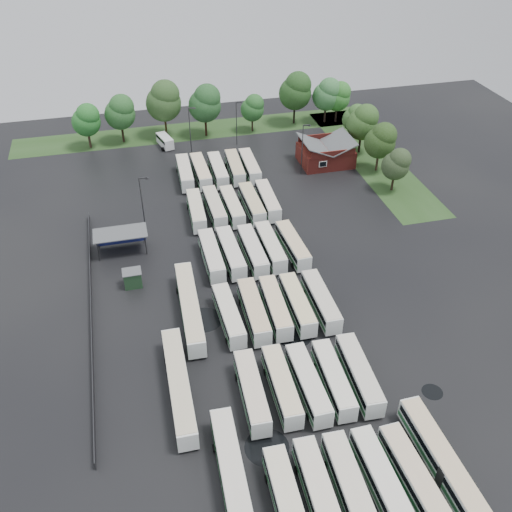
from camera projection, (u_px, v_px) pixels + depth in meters
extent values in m
plane|color=black|center=(263.00, 324.00, 76.17)|extent=(160.00, 160.00, 0.00)
cube|color=maroon|center=(325.00, 155.00, 113.45)|extent=(10.00, 8.00, 3.40)
cube|color=#4C4F51|center=(314.00, 145.00, 111.43)|extent=(5.07, 8.60, 2.19)
cube|color=#4C4F51|center=(338.00, 142.00, 112.41)|extent=(5.07, 8.60, 2.19)
cube|color=maroon|center=(333.00, 154.00, 109.02)|extent=(9.00, 0.20, 1.20)
cube|color=silver|center=(323.00, 164.00, 109.71)|extent=(1.60, 0.12, 1.20)
cylinder|color=#2D2D30|center=(98.00, 252.00, 86.77)|extent=(0.16, 0.16, 3.40)
cylinder|color=#2D2D30|center=(146.00, 245.00, 88.18)|extent=(0.16, 0.16, 3.40)
cylinder|color=#2D2D30|center=(98.00, 240.00, 89.27)|extent=(0.16, 0.16, 3.40)
cylinder|color=#2D2D30|center=(144.00, 234.00, 90.69)|extent=(0.16, 0.16, 3.40)
cube|color=#4C4F51|center=(120.00, 233.00, 87.67)|extent=(8.20, 4.20, 0.15)
cube|color=navy|center=(121.00, 237.00, 90.28)|extent=(7.60, 0.08, 2.60)
cube|color=#18351C|center=(133.00, 279.00, 82.13)|extent=(2.50, 2.00, 2.50)
cube|color=#4C4F51|center=(132.00, 271.00, 81.36)|extent=(2.70, 2.20, 0.12)
cube|color=#25431A|center=(199.00, 130.00, 127.38)|extent=(80.00, 10.00, 0.01)
cube|color=#25431A|center=(371.00, 158.00, 116.41)|extent=(10.00, 50.00, 0.01)
cube|color=#2D2D30|center=(91.00, 309.00, 77.73)|extent=(0.10, 50.00, 1.20)
cube|color=silver|center=(287.00, 502.00, 53.89)|extent=(2.60, 10.99, 2.50)
cube|color=black|center=(287.00, 499.00, 53.60)|extent=(2.64, 10.55, 0.80)
cube|color=#1B5D2C|center=(287.00, 505.00, 54.22)|extent=(2.63, 10.77, 0.55)
cube|color=beige|center=(287.00, 494.00, 53.13)|extent=(2.49, 10.66, 0.11)
cylinder|color=black|center=(277.00, 477.00, 57.37)|extent=(2.32, 0.87, 0.87)
cube|color=silver|center=(319.00, 492.00, 54.69)|extent=(2.68, 11.09, 2.52)
cube|color=black|center=(319.00, 489.00, 54.39)|extent=(2.72, 10.65, 0.81)
cube|color=#1D5C2F|center=(318.00, 496.00, 55.01)|extent=(2.72, 10.87, 0.56)
cube|color=beige|center=(319.00, 485.00, 53.92)|extent=(2.57, 10.76, 0.11)
cylinder|color=black|center=(306.00, 468.00, 58.19)|extent=(2.34, 0.88, 0.88)
cube|color=silver|center=(350.00, 488.00, 55.03)|extent=(2.76, 11.36, 2.59)
cube|color=black|center=(351.00, 485.00, 54.73)|extent=(2.80, 10.92, 0.83)
cube|color=#265936|center=(350.00, 491.00, 55.36)|extent=(2.80, 11.14, 0.57)
cube|color=beige|center=(351.00, 480.00, 54.24)|extent=(2.65, 11.02, 0.11)
cylinder|color=black|center=(336.00, 464.00, 58.62)|extent=(2.40, 0.90, 0.90)
cube|color=silver|center=(381.00, 479.00, 55.84)|extent=(2.33, 10.88, 2.49)
cube|color=black|center=(382.00, 476.00, 55.55)|extent=(2.39, 10.45, 0.80)
cube|color=#2A5C34|center=(380.00, 482.00, 56.16)|extent=(2.38, 10.67, 0.55)
cube|color=white|center=(383.00, 472.00, 55.08)|extent=(2.24, 10.56, 0.11)
cylinder|color=black|center=(365.00, 457.00, 59.30)|extent=(2.31, 0.87, 0.87)
cube|color=silver|center=(412.00, 475.00, 56.19)|extent=(2.64, 10.88, 2.48)
cube|color=black|center=(413.00, 472.00, 55.90)|extent=(2.68, 10.45, 0.79)
cube|color=#165625|center=(411.00, 479.00, 56.51)|extent=(2.68, 10.66, 0.54)
cube|color=beige|center=(414.00, 468.00, 55.43)|extent=(2.54, 10.55, 0.11)
cylinder|color=black|center=(395.00, 453.00, 59.63)|extent=(2.30, 0.86, 0.86)
cube|color=silver|center=(252.00, 392.00, 64.70)|extent=(2.73, 11.07, 2.52)
cube|color=black|center=(252.00, 389.00, 64.41)|extent=(2.77, 10.63, 0.81)
cube|color=#276136|center=(252.00, 395.00, 65.03)|extent=(2.77, 10.85, 0.55)
cube|color=beige|center=(252.00, 384.00, 63.94)|extent=(2.63, 10.73, 0.11)
cylinder|color=black|center=(259.00, 424.00, 62.69)|extent=(2.33, 0.88, 0.88)
cylinder|color=black|center=(245.00, 377.00, 68.20)|extent=(2.33, 0.88, 0.88)
cube|color=silver|center=(282.00, 386.00, 65.45)|extent=(2.54, 10.94, 2.49)
cube|color=black|center=(282.00, 383.00, 65.15)|extent=(2.58, 10.50, 0.80)
cube|color=#1E4F28|center=(282.00, 389.00, 65.77)|extent=(2.58, 10.72, 0.55)
cube|color=beige|center=(282.00, 378.00, 64.69)|extent=(2.44, 10.61, 0.11)
cylinder|color=black|center=(290.00, 417.00, 63.45)|extent=(2.31, 0.87, 0.87)
cylinder|color=black|center=(273.00, 371.00, 68.91)|extent=(2.31, 0.87, 0.87)
cube|color=silver|center=(308.00, 384.00, 65.65)|extent=(2.32, 10.96, 2.51)
cube|color=black|center=(308.00, 381.00, 65.35)|extent=(2.37, 10.52, 0.80)
cube|color=#2A5F37|center=(308.00, 387.00, 65.97)|extent=(2.36, 10.74, 0.55)
cube|color=silver|center=(309.00, 376.00, 64.88)|extent=(2.22, 10.63, 0.11)
cylinder|color=black|center=(317.00, 415.00, 63.64)|extent=(2.33, 0.88, 0.88)
cylinder|color=black|center=(298.00, 369.00, 69.13)|extent=(2.33, 0.88, 0.88)
cube|color=silver|center=(333.00, 379.00, 66.27)|extent=(2.66, 10.81, 2.46)
cube|color=black|center=(334.00, 376.00, 65.98)|extent=(2.69, 10.38, 0.79)
cube|color=#206131|center=(333.00, 382.00, 66.58)|extent=(2.69, 10.60, 0.54)
cube|color=white|center=(334.00, 372.00, 65.52)|extent=(2.55, 10.49, 0.11)
cylinder|color=black|center=(343.00, 409.00, 64.30)|extent=(2.28, 0.86, 0.86)
cylinder|color=black|center=(323.00, 365.00, 69.68)|extent=(2.28, 0.86, 0.86)
cube|color=silver|center=(359.00, 374.00, 66.82)|extent=(2.89, 11.24, 2.55)
cube|color=black|center=(359.00, 371.00, 66.52)|extent=(2.92, 10.80, 0.82)
cube|color=#1D5329|center=(358.00, 377.00, 67.15)|extent=(2.92, 11.02, 0.56)
cube|color=beige|center=(360.00, 366.00, 66.05)|extent=(2.78, 10.90, 0.11)
cylinder|color=black|center=(370.00, 405.00, 64.78)|extent=(2.37, 0.89, 0.89)
cylinder|color=black|center=(347.00, 360.00, 70.37)|extent=(2.37, 0.89, 0.89)
cube|color=silver|center=(229.00, 315.00, 75.23)|extent=(2.52, 10.74, 2.45)
cube|color=black|center=(229.00, 312.00, 74.94)|extent=(2.56, 10.32, 0.78)
cube|color=#1B5125|center=(229.00, 318.00, 75.55)|extent=(2.56, 10.53, 0.54)
cube|color=silver|center=(228.00, 308.00, 74.49)|extent=(2.42, 10.42, 0.11)
cylinder|color=black|center=(234.00, 340.00, 73.27)|extent=(2.27, 0.85, 0.85)
cylinder|color=black|center=(224.00, 306.00, 78.63)|extent=(2.27, 0.85, 0.85)
cube|color=silver|center=(254.00, 311.00, 75.77)|extent=(2.61, 11.25, 2.57)
cube|color=black|center=(254.00, 308.00, 75.47)|extent=(2.65, 10.80, 0.82)
cube|color=#165026|center=(254.00, 314.00, 76.10)|extent=(2.65, 11.03, 0.56)
cube|color=beige|center=(254.00, 304.00, 74.99)|extent=(2.51, 10.91, 0.11)
cylinder|color=black|center=(260.00, 336.00, 73.72)|extent=(2.38, 0.90, 0.90)
cylinder|color=black|center=(248.00, 301.00, 79.34)|extent=(2.38, 0.90, 0.90)
cube|color=silver|center=(275.00, 307.00, 76.45)|extent=(2.71, 11.00, 2.50)
cube|color=black|center=(275.00, 304.00, 76.16)|extent=(2.74, 10.56, 0.80)
cube|color=#1E5A2F|center=(275.00, 310.00, 76.78)|extent=(2.74, 10.78, 0.55)
cube|color=beige|center=(275.00, 300.00, 75.69)|extent=(2.60, 10.67, 0.11)
cylinder|color=black|center=(282.00, 332.00, 74.45)|extent=(2.32, 0.87, 0.87)
cylinder|color=black|center=(268.00, 298.00, 79.93)|extent=(2.32, 0.87, 0.87)
cube|color=silver|center=(297.00, 304.00, 76.98)|extent=(2.44, 10.91, 2.49)
cube|color=black|center=(297.00, 301.00, 76.68)|extent=(2.48, 10.48, 0.80)
cube|color=#235630|center=(297.00, 307.00, 77.30)|extent=(2.48, 10.69, 0.55)
cube|color=beige|center=(298.00, 297.00, 76.22)|extent=(2.34, 10.58, 0.11)
cylinder|color=black|center=(305.00, 328.00, 74.98)|extent=(2.31, 0.87, 0.87)
cylinder|color=black|center=(290.00, 295.00, 80.44)|extent=(2.31, 0.87, 0.87)
cube|color=silver|center=(321.00, 301.00, 77.50)|extent=(2.40, 11.01, 2.52)
cube|color=black|center=(321.00, 298.00, 77.21)|extent=(2.45, 10.57, 0.81)
cube|color=#23592E|center=(321.00, 304.00, 77.83)|extent=(2.44, 10.79, 0.55)
cube|color=beige|center=(321.00, 294.00, 76.74)|extent=(2.31, 10.68, 0.11)
cylinder|color=black|center=(329.00, 325.00, 75.49)|extent=(2.33, 0.88, 0.88)
cylinder|color=black|center=(312.00, 292.00, 81.00)|extent=(2.33, 0.88, 0.88)
cube|color=silver|center=(211.00, 255.00, 85.97)|extent=(2.33, 11.16, 2.56)
cube|color=black|center=(211.00, 253.00, 85.67)|extent=(2.39, 10.72, 0.82)
cube|color=#2A613A|center=(212.00, 258.00, 86.30)|extent=(2.38, 10.94, 0.56)
cube|color=silver|center=(211.00, 248.00, 85.19)|extent=(2.24, 10.83, 0.11)
cylinder|color=black|center=(216.00, 276.00, 83.92)|extent=(2.37, 0.89, 0.89)
cylinder|color=black|center=(208.00, 249.00, 89.52)|extent=(2.37, 0.89, 0.89)
cube|color=silver|center=(231.00, 253.00, 86.54)|extent=(2.56, 11.22, 2.56)
cube|color=black|center=(231.00, 250.00, 86.24)|extent=(2.61, 10.77, 0.82)
cube|color=#275333|center=(231.00, 256.00, 86.88)|extent=(2.60, 10.99, 0.56)
cube|color=silver|center=(231.00, 246.00, 85.76)|extent=(2.46, 10.88, 0.11)
cylinder|color=black|center=(236.00, 273.00, 84.49)|extent=(2.37, 0.89, 0.89)
cylinder|color=black|center=(226.00, 247.00, 90.10)|extent=(2.37, 0.89, 0.89)
cube|color=silver|center=(253.00, 251.00, 86.97)|extent=(2.45, 11.22, 2.56)
cube|color=black|center=(253.00, 248.00, 86.67)|extent=(2.51, 10.77, 0.82)
cube|color=#266132|center=(253.00, 254.00, 87.30)|extent=(2.50, 10.99, 0.56)
cube|color=silver|center=(253.00, 244.00, 86.19)|extent=(2.36, 10.88, 0.11)
cylinder|color=black|center=(258.00, 271.00, 84.92)|extent=(2.38, 0.90, 0.90)
cylinder|color=black|center=(247.00, 245.00, 90.53)|extent=(2.38, 0.90, 0.90)
cube|color=silver|center=(270.00, 247.00, 87.82)|extent=(2.37, 11.06, 2.53)
cube|color=black|center=(270.00, 244.00, 87.52)|extent=(2.42, 10.61, 0.81)
cube|color=#20542B|center=(270.00, 250.00, 88.15)|extent=(2.41, 10.83, 0.56)
cube|color=beige|center=(270.00, 240.00, 87.05)|extent=(2.27, 10.72, 0.11)
cylinder|color=black|center=(276.00, 267.00, 85.79)|extent=(2.35, 0.88, 0.88)
cylinder|color=black|center=(264.00, 241.00, 91.34)|extent=(2.35, 0.88, 0.88)
cube|color=silver|center=(293.00, 245.00, 88.25)|extent=(2.69, 10.90, 2.48)
cube|color=black|center=(293.00, 243.00, 87.96)|extent=(2.73, 10.47, 0.79)
cube|color=#1A5225|center=(293.00, 248.00, 88.57)|extent=(2.73, 10.69, 0.55)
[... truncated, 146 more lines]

